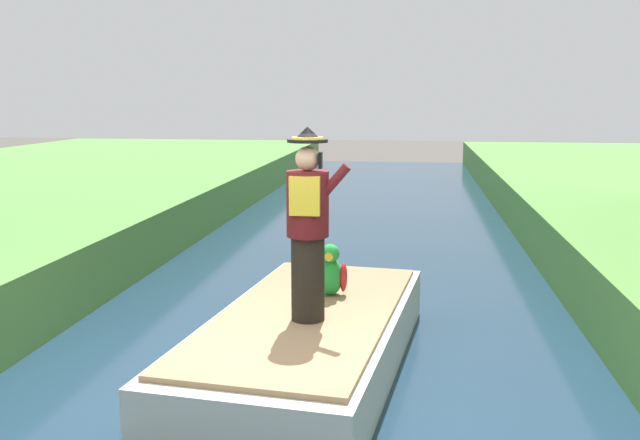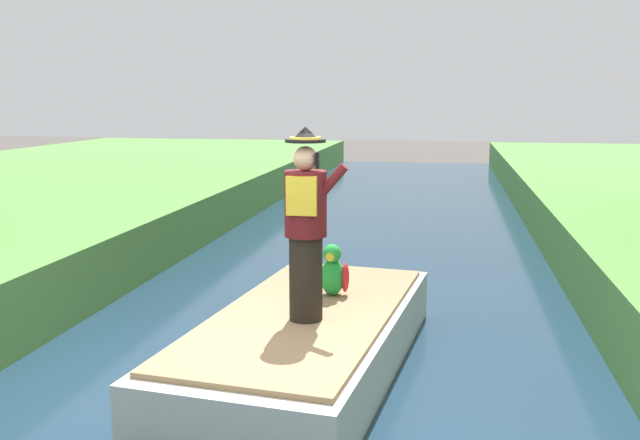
# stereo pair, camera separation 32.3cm
# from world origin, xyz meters

# --- Properties ---
(ground_plane) EXTENTS (80.00, 80.00, 0.00)m
(ground_plane) POSITION_xyz_m (0.00, 0.00, 0.00)
(ground_plane) COLOR #4C4742
(canal_water) EXTENTS (6.06, 48.00, 0.10)m
(canal_water) POSITION_xyz_m (0.00, 0.00, 0.05)
(canal_water) COLOR #1E384C
(canal_water) RESTS_ON ground
(boat) EXTENTS (2.28, 4.38, 0.61)m
(boat) POSITION_xyz_m (0.00, 1.06, 0.40)
(boat) COLOR silver
(boat) RESTS_ON canal_water
(person_pirate) EXTENTS (0.61, 0.42, 1.85)m
(person_pirate) POSITION_xyz_m (0.05, 0.78, 1.64)
(person_pirate) COLOR black
(person_pirate) RESTS_ON boat
(parrot_plush) EXTENTS (0.36, 0.34, 0.57)m
(parrot_plush) POSITION_xyz_m (0.16, 1.66, 0.95)
(parrot_plush) COLOR green
(parrot_plush) RESTS_ON boat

